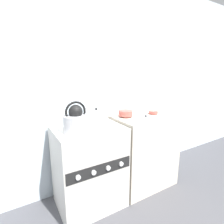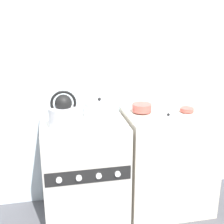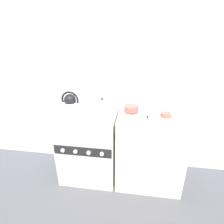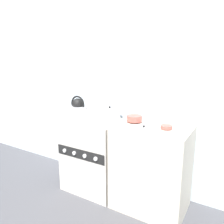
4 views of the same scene
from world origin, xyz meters
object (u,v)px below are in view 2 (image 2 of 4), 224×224
at_px(kettle, 64,114).
at_px(loose_pot_lid, 168,116).
at_px(cooking_pot, 100,108).
at_px(enamel_bowl, 142,108).
at_px(small_ceramic_bowl, 187,110).
at_px(stove, 85,171).

height_order(kettle, loose_pot_lid, kettle).
xyz_separation_m(cooking_pot, enamel_bowl, (0.35, -0.06, 0.00)).
distance_m(enamel_bowl, small_ceramic_bowl, 0.38).
height_order(kettle, cooking_pot, kettle).
height_order(stove, loose_pot_lid, loose_pot_lid).
relative_size(cooking_pot, loose_pot_lid, 1.15).
distance_m(stove, cooking_pot, 0.54).
bearing_deg(kettle, cooking_pot, 35.27).
bearing_deg(stove, small_ceramic_bowl, -0.21).
distance_m(stove, kettle, 0.57).
xyz_separation_m(stove, enamel_bowl, (0.50, 0.06, 0.50)).
height_order(cooking_pot, enamel_bowl, cooking_pot).
height_order(kettle, small_ceramic_bowl, kettle).
bearing_deg(loose_pot_lid, kettle, -179.81).
xyz_separation_m(kettle, loose_pot_lid, (0.82, 0.00, -0.08)).
distance_m(enamel_bowl, loose_pot_lid, 0.23).
xyz_separation_m(stove, cooking_pot, (0.15, 0.12, 0.50)).
relative_size(stove, enamel_bowl, 5.39).
distance_m(stove, small_ceramic_bowl, 0.99).
bearing_deg(small_ceramic_bowl, kettle, -174.89).
relative_size(kettle, small_ceramic_bowl, 2.54).
bearing_deg(cooking_pot, kettle, -144.73).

